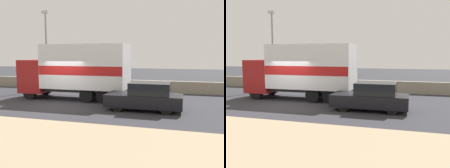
{
  "view_description": "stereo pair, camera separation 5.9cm",
  "coord_description": "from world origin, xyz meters",
  "views": [
    {
      "loc": [
        6.96,
        -12.93,
        2.9
      ],
      "look_at": [
        2.96,
        0.98,
        1.19
      ],
      "focal_mm": 40.0,
      "sensor_mm": 36.0,
      "label": 1
    },
    {
      "loc": [
        7.02,
        -12.91,
        2.9
      ],
      "look_at": [
        2.96,
        0.98,
        1.19
      ],
      "focal_mm": 40.0,
      "sensor_mm": 36.0,
      "label": 2
    }
  ],
  "objects": [
    {
      "name": "car_hatchback",
      "position": [
        5.1,
        -0.07,
        0.71
      ],
      "size": [
        3.94,
        1.76,
        1.47
      ],
      "rotation": [
        0.0,
        0.0,
        3.14
      ],
      "color": "black",
      "rests_on": "ground_plane"
    },
    {
      "name": "box_truck",
      "position": [
        0.37,
        2.03,
        1.94
      ],
      "size": [
        7.14,
        2.47,
        3.55
      ],
      "rotation": [
        0.0,
        0.0,
        3.14
      ],
      "color": "maroon",
      "rests_on": "ground_plane"
    },
    {
      "name": "stone_wall_backdrop",
      "position": [
        0.0,
        6.37,
        0.46
      ],
      "size": [
        60.0,
        0.35,
        0.91
      ],
      "color": "gray",
      "rests_on": "ground_plane"
    },
    {
      "name": "street_lamp",
      "position": [
        -3.83,
        5.26,
        3.74
      ],
      "size": [
        0.56,
        0.28,
        6.39
      ],
      "color": "gray",
      "rests_on": "ground_plane"
    },
    {
      "name": "ground_plane",
      "position": [
        0.0,
        0.0,
        0.0
      ],
      "size": [
        80.0,
        80.0,
        0.0
      ],
      "primitive_type": "plane",
      "color": "#2D2D33"
    }
  ]
}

